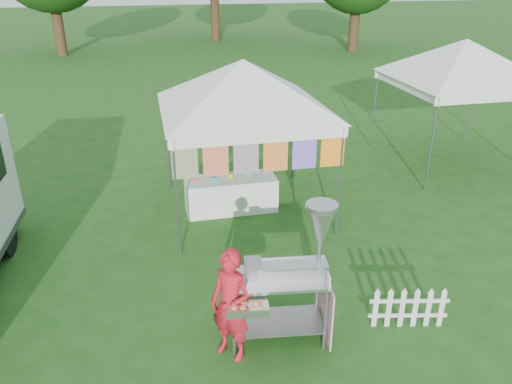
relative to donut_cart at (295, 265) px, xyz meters
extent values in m
plane|color=#1B4B15|center=(0.14, 0.39, -1.14)|extent=(120.00, 120.00, 0.00)
cylinder|color=#59595E|center=(-1.28, 2.47, -0.09)|extent=(0.04, 0.04, 2.10)
cylinder|color=#59595E|center=(1.56, 2.47, -0.09)|extent=(0.04, 0.04, 2.10)
cylinder|color=#59595E|center=(-1.28, 5.31, -0.09)|extent=(0.04, 0.04, 2.10)
cylinder|color=#59595E|center=(1.56, 5.31, -0.09)|extent=(0.04, 0.04, 2.10)
cube|color=white|center=(0.14, 2.47, 0.86)|extent=(3.00, 0.03, 0.22)
cube|color=white|center=(0.14, 5.31, 0.86)|extent=(3.00, 0.03, 0.22)
pyramid|color=white|center=(0.14, 3.89, 1.86)|extent=(4.24, 4.24, 0.90)
cylinder|color=#59595E|center=(0.14, 2.47, 0.94)|extent=(3.00, 0.03, 0.03)
cube|color=#E3AA0B|center=(-1.11, 2.47, 0.59)|extent=(0.42, 0.01, 0.70)
cube|color=#BC1761|center=(-0.61, 2.47, 0.59)|extent=(0.42, 0.01, 0.70)
cube|color=teal|center=(-0.11, 2.47, 0.59)|extent=(0.42, 0.01, 0.70)
cube|color=red|center=(0.39, 2.47, 0.59)|extent=(0.42, 0.01, 0.70)
cube|color=#C21BB7|center=(0.89, 2.47, 0.59)|extent=(0.42, 0.01, 0.70)
cube|color=#FB481B|center=(1.39, 2.47, 0.59)|extent=(0.42, 0.01, 0.70)
cylinder|color=#59595E|center=(4.22, 3.97, -0.09)|extent=(0.04, 0.04, 2.10)
cylinder|color=#59595E|center=(4.22, 6.81, -0.09)|extent=(0.04, 0.04, 2.10)
cylinder|color=#59595E|center=(7.06, 6.81, -0.09)|extent=(0.04, 0.04, 2.10)
cube|color=white|center=(5.64, 3.97, 0.86)|extent=(3.00, 0.03, 0.22)
cube|color=white|center=(5.64, 6.81, 0.86)|extent=(3.00, 0.03, 0.22)
pyramid|color=white|center=(5.64, 5.39, 1.86)|extent=(4.24, 4.24, 0.90)
cylinder|color=#59595E|center=(5.64, 3.97, 0.94)|extent=(3.00, 0.03, 0.03)
cylinder|color=#312211|center=(-5.86, 24.39, 0.84)|extent=(0.56, 0.56, 3.96)
cylinder|color=#312211|center=(3.14, 28.39, 1.28)|extent=(0.56, 0.56, 4.84)
cylinder|color=#312211|center=(10.14, 22.39, 0.62)|extent=(0.56, 0.56, 3.52)
cylinder|color=gray|center=(-0.81, -0.15, -0.67)|extent=(0.05, 0.05, 0.94)
cylinder|color=gray|center=(0.34, -0.30, -0.67)|extent=(0.05, 0.05, 0.94)
cylinder|color=gray|center=(-0.74, 0.37, -0.67)|extent=(0.05, 0.05, 0.94)
cylinder|color=gray|center=(0.40, 0.22, -0.67)|extent=(0.05, 0.05, 0.94)
cube|color=gray|center=(-0.20, 0.03, -0.88)|extent=(1.26, 0.74, 0.02)
cube|color=#B7B7BC|center=(-0.20, 0.03, -0.20)|extent=(1.32, 0.78, 0.04)
cube|color=#B7B7BC|center=(-0.01, 0.06, -0.10)|extent=(0.91, 0.37, 0.16)
cube|color=gray|center=(-0.51, 0.13, -0.06)|extent=(0.24, 0.25, 0.23)
cylinder|color=gray|center=(0.32, 0.02, 0.27)|extent=(0.06, 0.06, 0.94)
cone|color=#B7B7BC|center=(0.32, 0.02, 0.53)|extent=(0.42, 0.42, 0.42)
cylinder|color=#B7B7BC|center=(0.32, 0.02, 0.76)|extent=(0.44, 0.44, 0.06)
cube|color=#B7B7BC|center=(-0.67, -0.31, -0.30)|extent=(0.54, 0.38, 0.10)
cube|color=#CE8BA2|center=(0.43, -0.05, -0.67)|extent=(0.12, 0.78, 0.85)
cube|color=white|center=(0.33, -0.33, -0.07)|extent=(0.03, 0.15, 0.19)
imported|color=red|center=(-0.84, -0.14, -0.38)|extent=(0.65, 0.64, 1.51)
cylinder|color=black|center=(-4.19, 3.09, -0.78)|extent=(0.26, 0.72, 0.71)
cube|color=silver|center=(1.16, -0.04, -0.86)|extent=(0.07, 0.03, 0.56)
cube|color=silver|center=(1.33, -0.08, -0.86)|extent=(0.07, 0.03, 0.56)
cube|color=silver|center=(1.51, -0.12, -0.86)|extent=(0.07, 0.03, 0.56)
cube|color=silver|center=(1.69, -0.15, -0.86)|extent=(0.07, 0.03, 0.56)
cube|color=silver|center=(1.86, -0.19, -0.86)|extent=(0.07, 0.03, 0.56)
cube|color=silver|center=(2.04, -0.23, -0.86)|extent=(0.07, 0.03, 0.56)
cube|color=silver|center=(1.60, -0.13, -0.96)|extent=(1.06, 0.25, 0.05)
cube|color=silver|center=(1.60, -0.13, -0.72)|extent=(1.06, 0.25, 0.05)
cube|color=white|center=(-0.13, 3.93, -0.79)|extent=(1.80, 0.70, 0.69)
camera|label=1|loc=(-1.61, -5.04, 3.41)|focal=35.00mm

